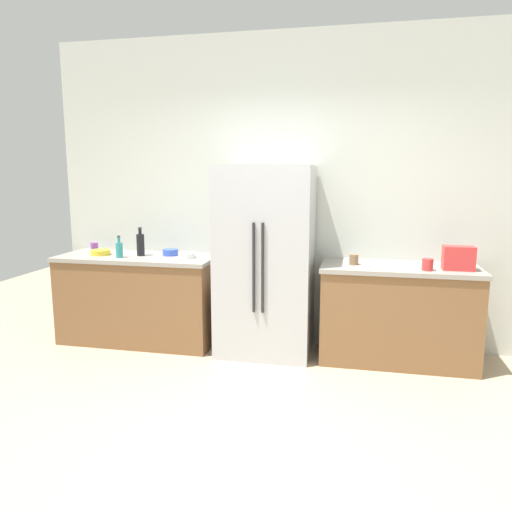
# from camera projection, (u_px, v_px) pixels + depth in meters

# --- Properties ---
(ground_plane) EXTENTS (9.86, 9.86, 0.00)m
(ground_plane) POSITION_uv_depth(u_px,v_px,m) (255.00, 434.00, 3.19)
(ground_plane) COLOR tan
(kitchen_back_panel) EXTENTS (4.93, 0.10, 3.04)m
(kitchen_back_panel) POSITION_uv_depth(u_px,v_px,m) (295.00, 193.00, 4.76)
(kitchen_back_panel) COLOR silver
(kitchen_back_panel) RESTS_ON ground_plane
(counter_left) EXTENTS (1.59, 0.64, 0.89)m
(counter_left) POSITION_uv_depth(u_px,v_px,m) (139.00, 298.00, 4.91)
(counter_left) COLOR brown
(counter_left) RESTS_ON ground_plane
(counter_right) EXTENTS (1.39, 0.64, 0.89)m
(counter_right) POSITION_uv_depth(u_px,v_px,m) (397.00, 313.00, 4.39)
(counter_right) COLOR brown
(counter_right) RESTS_ON ground_plane
(refrigerator) EXTENTS (0.88, 0.67, 1.78)m
(refrigerator) POSITION_uv_depth(u_px,v_px,m) (265.00, 261.00, 4.53)
(refrigerator) COLOR #B2B5BA
(refrigerator) RESTS_ON ground_plane
(toaster) EXTENTS (0.26, 0.14, 0.21)m
(toaster) POSITION_uv_depth(u_px,v_px,m) (458.00, 258.00, 4.10)
(toaster) COLOR red
(toaster) RESTS_ON counter_right
(bottle_a) EXTENTS (0.07, 0.07, 0.22)m
(bottle_a) POSITION_uv_depth(u_px,v_px,m) (119.00, 249.00, 4.72)
(bottle_a) COLOR teal
(bottle_a) RESTS_ON counter_left
(bottle_b) EXTENTS (0.08, 0.08, 0.29)m
(bottle_b) POSITION_uv_depth(u_px,v_px,m) (141.00, 244.00, 4.82)
(bottle_b) COLOR black
(bottle_b) RESTS_ON counter_left
(cup_a) EXTENTS (0.07, 0.07, 0.11)m
(cup_a) POSITION_uv_depth(u_px,v_px,m) (95.00, 248.00, 5.00)
(cup_a) COLOR purple
(cup_a) RESTS_ON counter_left
(cup_b) EXTENTS (0.09, 0.09, 0.10)m
(cup_b) POSITION_uv_depth(u_px,v_px,m) (428.00, 265.00, 4.09)
(cup_b) COLOR red
(cup_b) RESTS_ON counter_right
(cup_c) EXTENTS (0.08, 0.08, 0.09)m
(cup_c) POSITION_uv_depth(u_px,v_px,m) (354.00, 260.00, 4.36)
(cup_c) COLOR brown
(cup_c) RESTS_ON counter_right
(bowl_a) EXTENTS (0.16, 0.16, 0.06)m
(bowl_a) POSITION_uv_depth(u_px,v_px,m) (170.00, 252.00, 4.85)
(bowl_a) COLOR blue
(bowl_a) RESTS_ON counter_left
(bowl_b) EXTENTS (0.19, 0.19, 0.05)m
(bowl_b) POSITION_uv_depth(u_px,v_px,m) (100.00, 252.00, 4.89)
(bowl_b) COLOR yellow
(bowl_b) RESTS_ON counter_left
(bowl_c) EXTENTS (0.17, 0.17, 0.05)m
(bowl_c) POSITION_uv_depth(u_px,v_px,m) (187.00, 255.00, 4.72)
(bowl_c) COLOR white
(bowl_c) RESTS_ON counter_left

